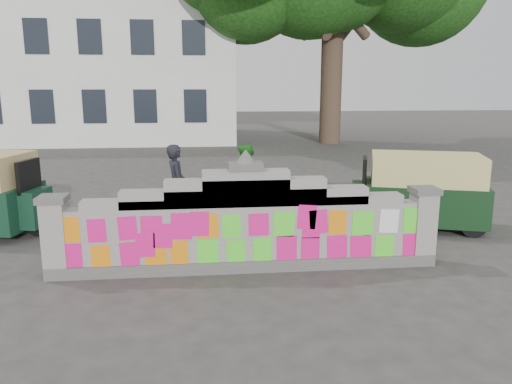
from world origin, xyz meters
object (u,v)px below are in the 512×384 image
cyclist_rider (177,197)px  cyclist_bike (178,213)px  rickshaw_right (421,190)px  pedestrian (245,181)px

cyclist_rider → cyclist_bike: bearing=-0.0°
cyclist_rider → rickshaw_right: 5.16m
rickshaw_right → cyclist_rider: bearing=18.7°
cyclist_rider → pedestrian: size_ratio=0.94×
cyclist_bike → cyclist_rider: 0.33m
cyclist_bike → pedestrian: pedestrian is taller
cyclist_bike → pedestrian: size_ratio=1.06×
cyclist_rider → rickshaw_right: size_ratio=0.55×
cyclist_bike → rickshaw_right: rickshaw_right is taller
cyclist_bike → cyclist_rider: (0.00, 0.00, 0.33)m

